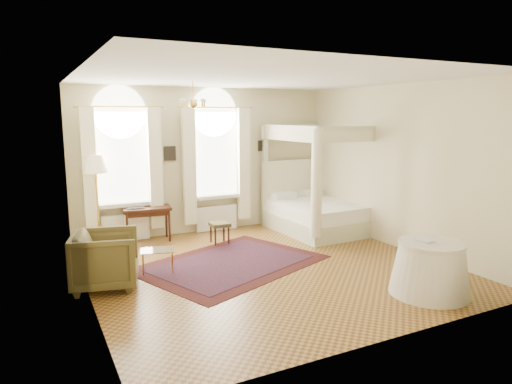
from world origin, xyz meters
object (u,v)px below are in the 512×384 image
Objects in this scene: stool at (220,226)px; armchair at (106,259)px; canopy_bed at (319,207)px; writing_desk at (147,212)px; coffee_table at (157,252)px; side_table at (430,268)px; nightstand at (316,210)px; floor_lamp at (96,169)px.

armchair is at bearing -149.46° from stool.
writing_desk is (-3.78, 0.93, 0.08)m from canopy_bed.
stool is 2.00m from coffee_table.
armchair is at bearing 149.97° from side_table.
coffee_table is at bearing 140.17° from side_table.
floor_lamp is at bearing 177.12° from nightstand.
canopy_bed is 3.89m from writing_desk.
stool is 0.69× the size of coffee_table.
floor_lamp is (-4.77, 0.93, 1.06)m from canopy_bed.
stool is at bearing 178.52° from canopy_bed.
floor_lamp is (-0.67, 2.02, 1.27)m from coffee_table.
armchair reaches higher than stool.
armchair is 0.83× the size of side_table.
stool reaches higher than coffee_table.
nightstand reaches higher than coffee_table.
canopy_bed is 4.25m from coffee_table.
writing_desk is 1.61× the size of coffee_table.
stool is (-2.86, -0.61, 0.05)m from nightstand.
armchair reaches higher than side_table.
armchair is at bearing -117.42° from writing_desk.
nightstand is at bearing 76.95° from side_table.
writing_desk is at bearing 166.13° from canopy_bed.
canopy_bed is at bearing 14.85° from coffee_table.
floor_lamp reaches higher than nightstand.
floor_lamp is 1.60× the size of side_table.
armchair is (-2.54, -1.50, 0.08)m from stool.
armchair is 0.98m from coffee_table.
canopy_bed is at bearing -1.48° from stool.
nightstand is 4.74m from side_table.
coffee_table is 0.55× the size of side_table.
stool is at bearing 35.18° from coffee_table.
side_table is at bearing -39.83° from coffee_table.
side_table is at bearing -57.53° from writing_desk.
writing_desk is at bearing 122.47° from side_table.
nightstand is 0.54× the size of side_table.
coffee_table is 2.48m from floor_lamp.
floor_lamp is at bearing 130.03° from side_table.
writing_desk is 5.78m from side_table.
nightstand is 5.80m from armchair.
coffee_table is at bearing -55.06° from armchair.
canopy_bed reaches higher than armchair.
stool is at bearing -167.95° from nightstand.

